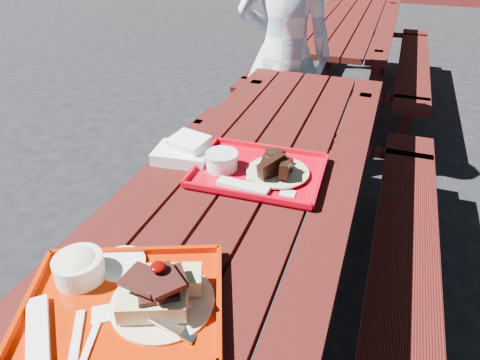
% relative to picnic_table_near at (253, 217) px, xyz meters
% --- Properties ---
extents(ground, '(60.00, 60.00, 0.00)m').
position_rel_picnic_table_near_xyz_m(ground, '(0.00, 0.00, -0.56)').
color(ground, black).
rests_on(ground, ground).
extents(picnic_table_near, '(1.41, 2.40, 0.75)m').
position_rel_picnic_table_near_xyz_m(picnic_table_near, '(0.00, 0.00, 0.00)').
color(picnic_table_near, '#48100D').
rests_on(picnic_table_near, ground).
extents(picnic_table_far, '(1.41, 2.40, 0.75)m').
position_rel_picnic_table_near_xyz_m(picnic_table_far, '(0.00, 2.80, 0.00)').
color(picnic_table_far, '#48100D').
rests_on(picnic_table_far, ground).
extents(near_tray, '(0.57, 0.51, 0.15)m').
position_rel_picnic_table_near_xyz_m(near_tray, '(-0.12, -0.66, 0.23)').
color(near_tray, '#B11F00').
rests_on(near_tray, picnic_table_near).
extents(far_tray, '(0.47, 0.38, 0.08)m').
position_rel_picnic_table_near_xyz_m(far_tray, '(0.00, 0.01, 0.21)').
color(far_tray, '#BD0013').
rests_on(far_tray, picnic_table_near).
extents(white_cloth, '(0.22, 0.18, 0.08)m').
position_rel_picnic_table_near_xyz_m(white_cloth, '(-0.29, 0.03, 0.23)').
color(white_cloth, white).
rests_on(white_cloth, picnic_table_near).
extents(person, '(0.62, 0.44, 1.61)m').
position_rel_picnic_table_near_xyz_m(person, '(-0.24, 1.33, 0.25)').
color(person, '#9BB8D3').
rests_on(person, ground).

